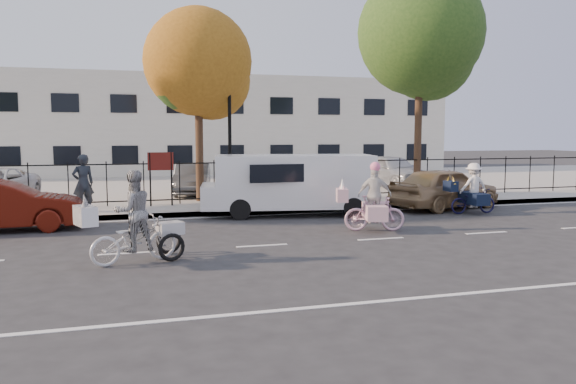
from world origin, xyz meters
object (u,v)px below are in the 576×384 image
object	(u,v)px
lamppost	(230,118)
red_sedan	(2,206)
lot_car_d	(391,170)
lot_car_c	(192,179)
zebra_trike	(134,227)
pedestrian	(83,183)
gold_sedan	(445,188)
bull_bike	(472,193)
white_van	(291,182)
unicorn_bike	(373,206)

from	to	relation	value
lamppost	red_sedan	size ratio (longest dim) A/B	1.06
lot_car_d	lot_car_c	bearing A→B (deg)	174.63
lot_car_c	lot_car_d	world-z (taller)	lot_car_d
zebra_trike	pedestrian	xyz separation A→B (m)	(-1.41, 6.86, 0.33)
pedestrian	lot_car_c	world-z (taller)	pedestrian
gold_sedan	lot_car_c	size ratio (longest dim) A/B	1.14
bull_bike	lot_car_d	distance (m)	7.80
zebra_trike	pedestrian	distance (m)	7.01
bull_bike	gold_sedan	xyz separation A→B (m)	(-0.22, 1.30, 0.06)
lamppost	gold_sedan	world-z (taller)	lamppost
bull_bike	lot_car_d	size ratio (longest dim) A/B	0.41
lamppost	white_van	distance (m)	3.46
white_van	lot_car_c	xyz separation A→B (m)	(-2.46, 5.62, -0.29)
zebra_trike	bull_bike	xyz separation A→B (m)	(10.58, 4.13, -0.06)
red_sedan	lot_car_c	xyz separation A→B (m)	(5.70, 6.30, 0.08)
lot_car_c	lot_car_d	xyz separation A→B (m)	(9.13, 0.83, 0.12)
zebra_trike	pedestrian	world-z (taller)	pedestrian
pedestrian	lot_car_c	distance (m)	5.67
red_sedan	lot_car_c	distance (m)	8.50
unicorn_bike	lot_car_c	xyz separation A→B (m)	(-3.73, 9.00, 0.08)
lamppost	white_van	bearing A→B (deg)	-56.79
pedestrian	lot_car_c	xyz separation A→B (m)	(3.82, 4.18, -0.29)
unicorn_bike	lot_car_d	world-z (taller)	unicorn_bike
lot_car_d	bull_bike	bearing A→B (deg)	-107.64
lamppost	lot_car_c	bearing A→B (deg)	105.83
lamppost	zebra_trike	size ratio (longest dim) A/B	2.01
zebra_trike	bull_bike	distance (m)	11.36
white_van	zebra_trike	bearing A→B (deg)	-121.97
lot_car_c	zebra_trike	bearing A→B (deg)	-92.00
unicorn_bike	pedestrian	size ratio (longest dim) A/B	1.04
red_sedan	pedestrian	bearing A→B (deg)	-43.80
lamppost	zebra_trike	bearing A→B (deg)	-113.38
red_sedan	lot_car_c	bearing A→B (deg)	-44.36
white_van	gold_sedan	bearing A→B (deg)	10.23
zebra_trike	gold_sedan	size ratio (longest dim) A/B	0.51
zebra_trike	unicorn_bike	bearing A→B (deg)	-91.81
gold_sedan	bull_bike	bearing A→B (deg)	171.79
gold_sedan	lot_car_c	distance (m)	9.73
lot_car_d	pedestrian	bearing A→B (deg)	-169.42
zebra_trike	unicorn_bike	world-z (taller)	zebra_trike
white_van	red_sedan	world-z (taller)	white_van
unicorn_bike	red_sedan	xyz separation A→B (m)	(-9.43, 2.70, -0.00)
red_sedan	lot_car_d	world-z (taller)	lot_car_d
zebra_trike	bull_bike	bearing A→B (deg)	-88.83
white_van	gold_sedan	xyz separation A→B (m)	(5.50, 0.02, -0.33)
bull_bike	pedestrian	xyz separation A→B (m)	(-11.99, 2.72, 0.40)
red_sedan	pedestrian	distance (m)	2.86
gold_sedan	pedestrian	xyz separation A→B (m)	(-11.77, 1.42, 0.33)
white_van	gold_sedan	world-z (taller)	white_van
unicorn_bike	red_sedan	size ratio (longest dim) A/B	0.46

